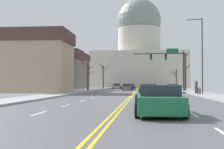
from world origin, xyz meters
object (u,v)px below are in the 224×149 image
Objects in this scene: street_lamp_right at (200,50)px; sedan_oncoming_01 at (130,87)px; sedan_oncoming_02 at (117,86)px; sedan_near_00 at (172,89)px; sedan_oncoming_00 at (127,87)px; signal_gantry at (169,61)px; sedan_near_04 at (152,97)px; sedan_near_01 at (147,90)px; sedan_near_05 at (159,101)px; pedestrian_00 at (196,86)px; sedan_near_02 at (149,90)px; bicycle_parked at (199,91)px; sedan_near_03 at (151,93)px.

street_lamp_right is 34.16m from sedan_oncoming_01.
sedan_oncoming_02 reaches higher than sedan_oncoming_01.
sedan_near_00 is 16.31m from sedan_oncoming_00.
signal_gantry is 1.71× the size of sedan_oncoming_02.
sedan_near_00 is at bearing -64.17° from sedan_oncoming_00.
sedan_near_04 is (-3.57, -30.55, -4.37)m from signal_gantry.
street_lamp_right reaches higher than sedan_near_01.
sedan_near_00 is at bearing -72.47° from sedan_oncoming_02.
signal_gantry is at bearing 83.33° from sedan_near_04.
sedan_near_01 reaches higher than sedan_near_04.
sedan_oncoming_02 is (-10.70, 33.87, -0.04)m from sedan_near_00.
sedan_near_01 is at bearing 90.30° from sedan_near_04.
sedan_near_05 is 1.01× the size of sedan_oncoming_00.
sedan_near_01 is 5.99m from pedestrian_00.
sedan_near_02 reaches higher than bicycle_parked.
signal_gantry reaches higher than sedan_oncoming_02.
sedan_near_01 is at bearing 91.56° from sedan_near_02.
sedan_oncoming_02 is at bearing 107.53° from sedan_near_00.
street_lamp_right reaches higher than pedestrian_00.
sedan_near_02 reaches higher than sedan_oncoming_02.
sedan_near_03 reaches higher than bicycle_parked.
sedan_near_00 is at bearing 59.68° from sedan_near_01.
street_lamp_right reaches higher than sedan_oncoming_01.
sedan_near_04 is (-0.12, -6.55, -0.03)m from sedan_near_03.
sedan_near_05 is 2.88× the size of pedestrian_00.
street_lamp_right is 5.05× the size of bicycle_parked.
sedan_near_02 is 37.01m from sedan_oncoming_01.
street_lamp_right is 25.15m from sedan_near_05.
sedan_near_04 is at bearing 91.66° from sedan_near_05.
sedan_near_00 is at bearing 74.03° from sedan_near_02.
sedan_near_02 reaches higher than sedan_oncoming_01.
street_lamp_right is at bearing -73.64° from sedan_oncoming_01.
pedestrian_00 is at bearing 87.74° from bicycle_parked.
sedan_near_03 is at bearing -120.10° from bicycle_parked.
signal_gantry is 1.68× the size of sedan_near_05.
pedestrian_00 is at bearing -72.19° from sedan_oncoming_02.
sedan_near_04 is at bearing -84.94° from sedan_oncoming_00.
signal_gantry is 15.11m from bicycle_parked.
sedan_oncoming_01 is at bearing 104.97° from bicycle_parked.
sedan_oncoming_00 reaches higher than sedan_oncoming_01.
sedan_near_03 is 0.94× the size of sedan_near_05.
sedan_near_01 is 12.88m from sedan_near_03.
sedan_oncoming_00 is at bearing 95.06° from sedan_near_04.
sedan_near_04 is 1.01× the size of sedan_oncoming_01.
sedan_near_00 is at bearing -74.39° from sedan_oncoming_01.
sedan_near_05 is at bearing -95.30° from signal_gantry.
sedan_near_05 reaches higher than sedan_oncoming_01.
sedan_oncoming_02 is (-7.16, 59.52, 0.02)m from sedan_near_04.
sedan_near_01 is (-3.64, -6.23, -0.02)m from sedan_near_00.
signal_gantry is 1.85× the size of sedan_oncoming_01.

